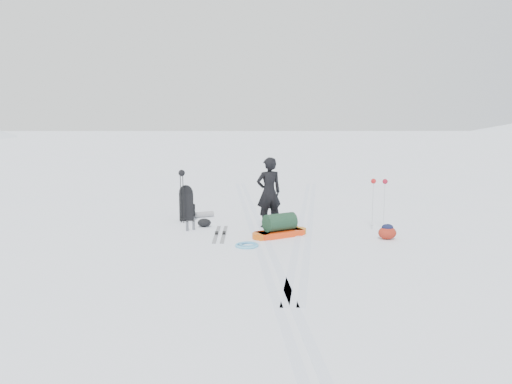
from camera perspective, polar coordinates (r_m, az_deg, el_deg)
ground at (r=12.06m, az=0.22°, el=-4.54°), size 200.00×200.00×0.00m
ski_tracks at (r=12.93m, az=2.88°, el=-3.65°), size 3.38×17.97×0.01m
skier at (r=12.39m, az=1.47°, el=-0.06°), size 0.74×0.60×1.76m
pulk_sled at (r=11.54m, az=2.74°, el=-4.09°), size 1.42×1.04×0.54m
expedition_rucksack at (r=13.48m, az=-7.72°, el=-1.36°), size 0.91×0.75×0.94m
ski_poles_black at (r=13.04m, az=-8.48°, el=1.43°), size 0.19×0.17×1.39m
ski_poles_silver at (r=12.49m, az=13.89°, el=0.55°), size 0.39×0.20×1.25m
touring_skis_grey at (r=11.79m, az=-4.10°, el=-4.79°), size 0.27×1.75×0.06m
touring_skis_white at (r=12.41m, az=4.11°, el=-4.12°), size 0.60×1.96×0.07m
rope_coil at (r=10.69m, az=-0.99°, el=-6.07°), size 0.60×0.60×0.06m
small_daypack at (r=11.65m, az=14.78°, el=-4.43°), size 0.49×0.43×0.35m
thermos_pair at (r=12.26m, az=-7.52°, el=-3.83°), size 0.21×0.20×0.26m
stuff_sack at (r=12.62m, az=-5.93°, el=-3.51°), size 0.36×0.28×0.21m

